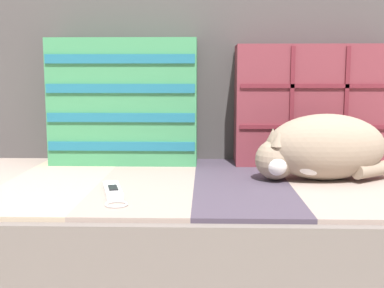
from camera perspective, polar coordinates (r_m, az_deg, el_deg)
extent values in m
cube|color=#6B605B|center=(1.35, 10.75, -9.02)|extent=(2.02, 0.83, 0.23)
cube|color=tan|center=(1.35, -15.35, -4.01)|extent=(0.24, 0.74, 0.01)
cube|color=gray|center=(1.30, -5.05, -4.20)|extent=(0.24, 0.74, 0.01)
cube|color=#423847|center=(1.29, 5.69, -4.26)|extent=(0.24, 0.74, 0.01)
cube|color=gray|center=(1.33, 16.16, -4.17)|extent=(0.24, 0.74, 0.01)
cube|color=#474242|center=(1.64, 9.17, 8.39)|extent=(2.02, 0.14, 0.57)
cube|color=brown|center=(1.52, 14.23, 4.47)|extent=(0.48, 0.13, 0.36)
cube|color=maroon|center=(1.46, 14.73, 1.96)|extent=(0.46, 0.01, 0.01)
cube|color=maroon|center=(1.44, 11.74, 4.36)|extent=(0.01, 0.01, 0.35)
cube|color=maroon|center=(1.45, 14.90, 6.66)|extent=(0.46, 0.01, 0.01)
cube|color=maroon|center=(1.48, 17.81, 4.23)|extent=(0.01, 0.01, 0.35)
cube|color=#3D8956|center=(1.51, -8.03, 4.97)|extent=(0.45, 0.13, 0.38)
cube|color=#1E667F|center=(1.45, -8.38, -0.26)|extent=(0.44, 0.01, 0.03)
cube|color=#1E667F|center=(1.44, -8.45, 3.12)|extent=(0.44, 0.01, 0.03)
cube|color=#1E667F|center=(1.44, -8.52, 6.53)|extent=(0.44, 0.01, 0.03)
cube|color=#1E667F|center=(1.44, -8.59, 9.96)|extent=(0.44, 0.01, 0.03)
ellipsoid|color=gray|center=(1.30, 15.56, -0.33)|extent=(0.33, 0.21, 0.17)
sphere|color=gray|center=(1.27, 9.83, -1.83)|extent=(0.10, 0.10, 0.10)
sphere|color=white|center=(1.24, 10.01, -2.41)|extent=(0.06, 0.06, 0.06)
ellipsoid|color=white|center=(1.24, 14.03, -1.86)|extent=(0.09, 0.04, 0.08)
cylinder|color=gray|center=(1.34, 20.82, -2.81)|extent=(0.14, 0.11, 0.04)
cone|color=gray|center=(1.23, 10.23, 0.64)|extent=(0.04, 0.04, 0.04)
cone|color=gray|center=(1.29, 9.57, 0.97)|extent=(0.04, 0.04, 0.04)
cube|color=white|center=(1.12, -9.38, -5.53)|extent=(0.07, 0.15, 0.02)
cube|color=black|center=(1.11, -9.35, -5.12)|extent=(0.03, 0.05, 0.00)
cube|color=black|center=(1.18, -9.65, -4.78)|extent=(0.03, 0.02, 0.02)
torus|color=silver|center=(1.03, -8.95, -7.06)|extent=(0.06, 0.06, 0.01)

